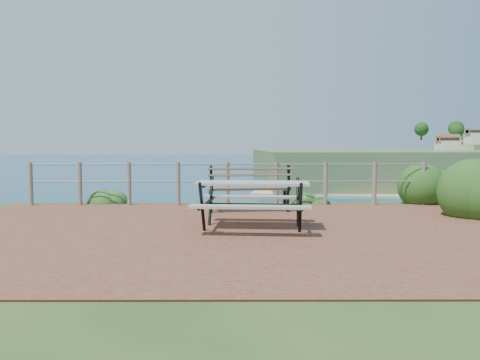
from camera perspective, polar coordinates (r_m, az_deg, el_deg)
The scene contains 9 objects.
ground at distance 7.68m, azimuth -2.14°, elevation -6.26°, with size 10.00×7.00×0.12m, color brown.
ocean at distance 207.56m, azimuth -0.26°, elevation 3.62°, with size 1200.00×1200.00×0.00m, color #135576.
safety_railing at distance 10.93m, azimuth -1.55°, elevation -0.16°, with size 9.40×0.10×1.00m.
picnic_table at distance 7.76m, azimuth 1.54°, elevation -2.44°, with size 1.90×1.59×0.78m.
park_bench at distance 9.82m, azimuth 1.07°, elevation -0.22°, with size 1.77×0.62×0.98m.
shrub_right_front at distance 10.45m, azimuth 26.89°, elevation -3.95°, with size 1.59×1.59×2.26m, color #214314.
shrub_right_edge at distance 12.25m, azimuth 22.16°, elevation -2.70°, with size 1.15×1.15×1.64m, color #214314.
shrub_lip_west at distance 11.89m, azimuth -15.74°, elevation -2.75°, with size 0.82×0.82×0.58m, color #294E1D.
shrub_lip_east at distance 11.57m, azimuth 8.95°, elevation -2.83°, with size 0.71×0.71×0.43m, color #214314.
Camera 1 is at (0.26, -7.55, 1.37)m, focal length 35.00 mm.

